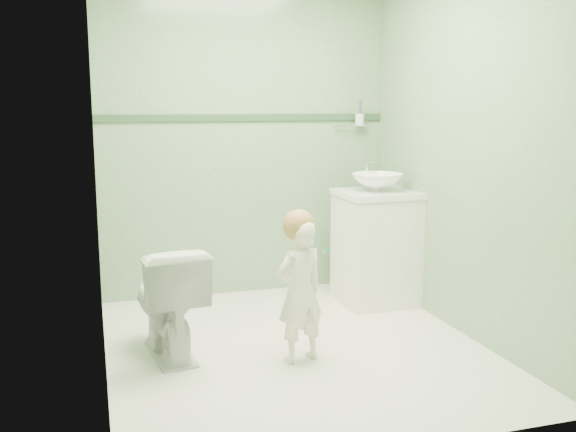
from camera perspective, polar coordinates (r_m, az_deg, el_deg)
name	(u,v)px	position (r m, az deg, el deg)	size (l,w,h in m)	color
ground	(295,347)	(3.97, 0.64, -11.52)	(2.50, 2.50, 0.00)	silver
room_shell	(296,148)	(3.71, 0.68, 6.03)	(2.50, 2.54, 2.40)	gray
trim_stripe	(246,117)	(4.89, -3.76, 8.69)	(2.20, 0.02, 0.05)	#2C4C2F
vanity	(376,249)	(4.77, 7.75, -2.92)	(0.52, 0.50, 0.80)	white
counter	(377,194)	(4.70, 7.87, 1.96)	(0.54, 0.52, 0.04)	white
basin	(377,182)	(4.69, 7.89, 2.98)	(0.37, 0.37, 0.13)	white
faucet	(367,169)	(4.85, 7.00, 4.17)	(0.03, 0.13, 0.18)	silver
cup_holder	(359,120)	(5.12, 6.26, 8.46)	(0.26, 0.07, 0.21)	silver
toilet	(168,300)	(3.82, -10.59, -7.31)	(0.37, 0.65, 0.66)	white
toddler	(300,291)	(3.65, 1.07, -6.68)	(0.30, 0.20, 0.82)	#F0E6D0
hair_cap	(299,226)	(3.59, 0.96, -0.85)	(0.18, 0.18, 0.18)	#A1733D
teal_toothbrush	(324,250)	(3.53, 3.21, -3.04)	(0.11, 0.14, 0.08)	#05936B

